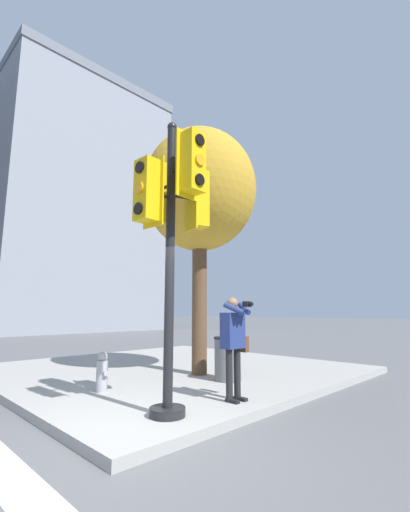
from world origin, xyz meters
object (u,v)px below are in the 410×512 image
(fire_hydrant, at_px, (102,372))
(trash_bin, at_px, (228,358))
(street_tree, at_px, (200,192))
(person_photographer, at_px, (234,338))
(traffic_signal_pole, at_px, (172,214))

(fire_hydrant, height_order, trash_bin, trash_bin)
(street_tree, bearing_deg, person_photographer, -120.50)
(fire_hydrant, xyz_separation_m, trash_bin, (2.38, -0.91, 0.10))
(person_photographer, distance_m, trash_bin, 1.73)
(traffic_signal_pole, relative_size, trash_bin, 4.89)
(traffic_signal_pole, xyz_separation_m, street_tree, (2.52, 2.01, 1.51))
(traffic_signal_pole, height_order, person_photographer, traffic_signal_pole)
(person_photographer, distance_m, street_tree, 4.18)
(fire_hydrant, bearing_deg, trash_bin, -20.97)
(traffic_signal_pole, height_order, street_tree, street_tree)
(traffic_signal_pole, height_order, trash_bin, traffic_signal_pole)
(street_tree, relative_size, trash_bin, 6.70)
(traffic_signal_pole, xyz_separation_m, trash_bin, (2.45, 1.07, -2.42))
(street_tree, height_order, fire_hydrant, street_tree)
(street_tree, bearing_deg, traffic_signal_pole, -141.53)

